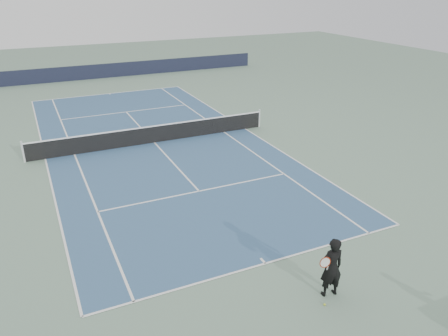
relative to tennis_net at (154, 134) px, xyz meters
name	(u,v)px	position (x,y,z in m)	size (l,w,h in m)	color
ground	(154,143)	(0.00, 0.00, -0.50)	(80.00, 80.00, 0.00)	slate
court_surface	(154,143)	(0.00, 0.00, -0.50)	(10.97, 23.77, 0.01)	#335579
tennis_net	(154,134)	(0.00, 0.00, 0.00)	(12.90, 0.10, 1.07)	silver
windscreen_far	(95,72)	(0.00, 17.88, 0.10)	(30.00, 0.25, 1.20)	black
tennis_player	(331,267)	(0.90, -13.84, 0.40)	(0.82, 0.56, 1.80)	black
tennis_ball	(325,304)	(0.52, -14.18, -0.47)	(0.06, 0.06, 0.06)	#CCDA2C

